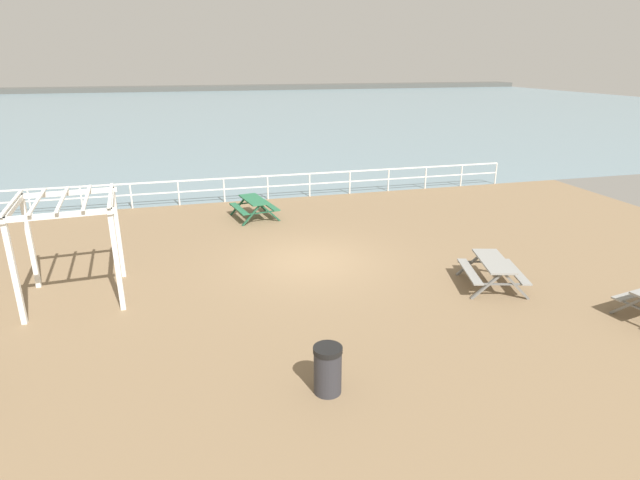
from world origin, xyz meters
name	(u,v)px	position (x,y,z in m)	size (l,w,h in m)	color
ground_plane	(310,264)	(0.00, 0.00, -0.10)	(30.00, 24.00, 0.20)	#846B4C
sea_band	(208,110)	(0.00, 52.75, 0.00)	(142.00, 90.00, 0.01)	gray
distant_shoreline	(195,90)	(0.00, 95.75, 0.00)	(142.00, 6.00, 1.80)	#4C4C47
seaward_railing	(268,183)	(0.00, 7.75, 0.75)	(23.07, 0.07, 1.08)	white
picnic_table_near_left	(493,267)	(4.35, -3.11, 0.58)	(1.93, 2.14, 0.80)	gray
picnic_table_near_right	(254,204)	(-0.99, 5.03, 0.58)	(1.82, 2.04, 0.80)	#286B47
lattice_pergola	(67,225)	(-6.48, -0.91, 2.00)	(2.61, 2.73, 2.70)	white
litter_bin	(328,370)	(-1.29, -6.50, 0.48)	(0.55, 0.55, 0.95)	#2D2D33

